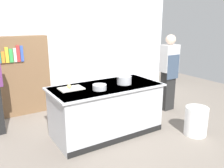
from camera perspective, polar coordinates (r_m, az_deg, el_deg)
ground_plane at (r=4.49m, az=-1.38°, el=-11.55°), size 10.00×10.00×0.00m
back_wall at (r=5.94m, az=-12.03°, el=9.87°), size 6.40×0.12×3.00m
counter_island at (r=4.30m, az=-1.41°, el=-6.02°), size 1.98×0.98×0.90m
cutting_board at (r=4.02m, az=-9.84°, el=-1.10°), size 0.40×0.28×0.02m
onion at (r=3.99m, az=-10.31°, el=-0.55°), size 0.07×0.07×0.07m
stock_pot at (r=4.27m, az=2.97°, el=0.96°), size 0.33×0.26×0.15m
mixing_bowl at (r=3.92m, az=-3.02°, el=-0.77°), size 0.23×0.23×0.09m
trash_bin at (r=4.57m, az=19.65°, el=-8.40°), size 0.40×0.40×0.52m
person_chef at (r=5.46m, az=13.58°, el=3.10°), size 0.38×0.25×1.72m
bookshelf at (r=5.47m, az=-20.72°, el=1.90°), size 1.10×0.31×1.70m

